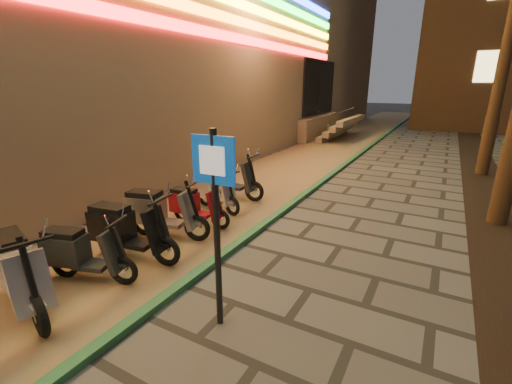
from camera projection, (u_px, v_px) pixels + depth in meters
The scene contains 11 objects.
parking_strip at pixel (293, 166), 13.05m from camera, with size 3.40×60.00×0.01m, color #8C7251.
green_curb at pixel (337, 170), 12.25m from camera, with size 0.18×60.00×0.10m, color #286B40.
planting_strip at pixel (508, 261), 6.01m from camera, with size 1.20×40.00×0.02m, color black.
pedestrian_sign at pixel (215, 205), 3.99m from camera, with size 0.56×0.10×2.53m.
scooter_5 at pixel (18, 270), 4.68m from camera, with size 1.82×0.93×1.29m.
scooter_6 at pixel (79, 253), 5.34m from camera, with size 1.53×0.82×1.09m.
scooter_7 at pixel (124, 230), 6.02m from camera, with size 1.78×0.72×1.25m.
scooter_8 at pixel (158, 212), 6.86m from camera, with size 1.76×0.87×1.24m.
scooter_9 at pixel (193, 205), 7.52m from camera, with size 1.47×0.51×1.03m.
scooter_10 at pixel (212, 191), 8.47m from camera, with size 1.52×0.72×1.07m.
scooter_11 at pixel (226, 177), 9.35m from camera, with size 1.80×0.63×1.27m.
Camera 1 is at (2.30, -1.85, 2.98)m, focal length 24.00 mm.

